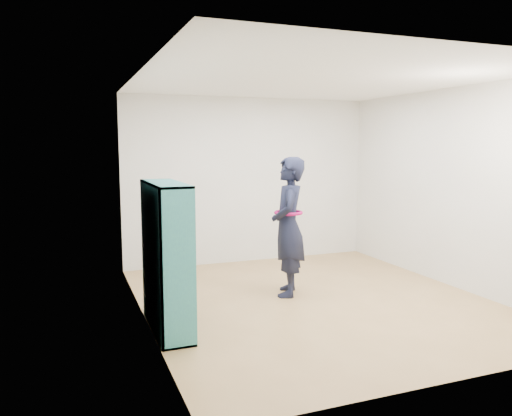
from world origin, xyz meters
name	(u,v)px	position (x,y,z in m)	size (l,w,h in m)	color
floor	(314,300)	(0.00, 0.00, 0.00)	(4.50, 4.50, 0.00)	#997645
ceiling	(318,80)	(0.00, 0.00, 2.60)	(4.50, 4.50, 0.00)	white
wall_left	(143,200)	(-2.00, 0.00, 1.30)	(0.02, 4.50, 2.60)	beige
wall_right	(451,188)	(2.00, 0.00, 1.30)	(0.02, 4.50, 2.60)	beige
wall_back	(250,181)	(0.00, 2.25, 1.30)	(4.00, 0.02, 2.60)	beige
wall_front	(456,220)	(0.00, -2.25, 1.30)	(4.00, 0.02, 2.60)	beige
bookshelf	(164,259)	(-1.85, -0.30, 0.73)	(0.33, 1.12, 1.50)	teal
person	(288,226)	(-0.19, 0.35, 0.86)	(0.64, 0.74, 1.72)	black
smartphone	(277,216)	(-0.28, 0.49, 0.97)	(0.02, 0.09, 0.12)	silver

